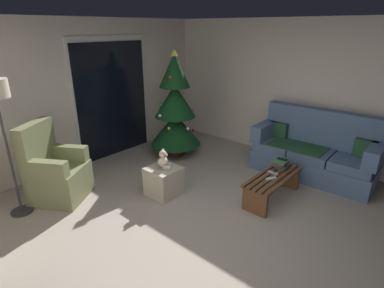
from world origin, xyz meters
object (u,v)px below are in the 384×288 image
(remote_white, at_px, (271,179))
(ottoman, at_px, (164,181))
(coffee_table, at_px, (273,183))
(christmas_tree, at_px, (175,111))
(book_stack, at_px, (281,164))
(teddy_bear_cream, at_px, (164,160))
(remote_silver, at_px, (273,173))
(cell_phone, at_px, (283,159))
(couch, at_px, (314,153))
(armchair, at_px, (55,173))

(remote_white, bearing_deg, ottoman, 60.66)
(coffee_table, bearing_deg, christmas_tree, 82.35)
(book_stack, height_order, teddy_bear_cream, teddy_bear_cream)
(coffee_table, distance_m, remote_silver, 0.15)
(remote_white, relative_size, christmas_tree, 0.08)
(remote_white, distance_m, teddy_bear_cream, 1.53)
(christmas_tree, bearing_deg, coffee_table, -97.65)
(remote_white, bearing_deg, cell_phone, -52.80)
(book_stack, xyz_separation_m, cell_phone, (0.01, -0.00, 0.07))
(couch, xyz_separation_m, christmas_tree, (-0.87, 2.34, 0.48))
(couch, xyz_separation_m, ottoman, (-2.09, 1.42, -0.19))
(coffee_table, bearing_deg, remote_white, -168.22)
(armchair, bearing_deg, teddy_bear_cream, -44.97)
(remote_white, distance_m, remote_silver, 0.19)
(couch, relative_size, cell_phone, 13.59)
(cell_phone, bearing_deg, remote_silver, 173.21)
(couch, distance_m, cell_phone, 0.87)
(book_stack, distance_m, cell_phone, 0.07)
(book_stack, bearing_deg, christmas_tree, 90.24)
(couch, distance_m, ottoman, 2.53)
(couch, xyz_separation_m, coffee_table, (-1.16, 0.13, -0.15))
(couch, distance_m, christmas_tree, 2.54)
(couch, relative_size, remote_white, 12.55)
(couch, height_order, christmas_tree, christmas_tree)
(book_stack, distance_m, christmas_tree, 2.21)
(ottoman, bearing_deg, coffee_table, -54.19)
(ottoman, bearing_deg, christmas_tree, 37.18)
(christmas_tree, bearing_deg, ottoman, -142.82)
(coffee_table, bearing_deg, armchair, 130.38)
(book_stack, bearing_deg, remote_silver, -179.52)
(couch, height_order, remote_silver, couch)
(christmas_tree, xyz_separation_m, teddy_bear_cream, (-1.22, -0.94, -0.33))
(couch, xyz_separation_m, remote_white, (-1.29, 0.11, -0.01))
(book_stack, height_order, armchair, armchair)
(teddy_bear_cream, bearing_deg, couch, -34.05)
(christmas_tree, xyz_separation_m, armchair, (-2.31, 0.16, -0.48))
(remote_silver, xyz_separation_m, ottoman, (-0.97, 1.24, -0.17))
(couch, height_order, teddy_bear_cream, couch)
(remote_white, relative_size, teddy_bear_cream, 0.55)
(ottoman, bearing_deg, book_stack, -45.26)
(christmas_tree, bearing_deg, couch, -69.70)
(couch, relative_size, ottoman, 4.45)
(cell_phone, relative_size, teddy_bear_cream, 0.50)
(remote_white, relative_size, ottoman, 0.35)
(remote_white, bearing_deg, christmas_tree, 18.56)
(remote_white, xyz_separation_m, cell_phone, (0.45, 0.06, 0.12))
(remote_silver, distance_m, ottoman, 1.59)
(coffee_table, relative_size, cell_phone, 7.64)
(remote_silver, bearing_deg, ottoman, 132.45)
(book_stack, xyz_separation_m, christmas_tree, (-0.01, 2.17, 0.44))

